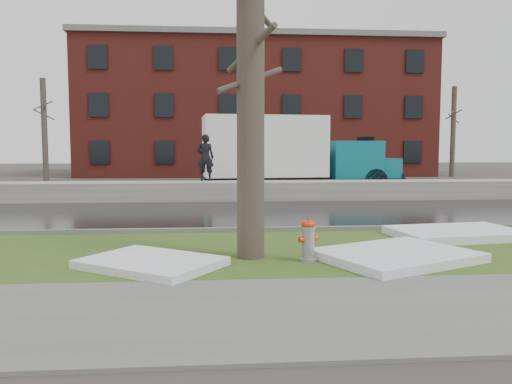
{
  "coord_description": "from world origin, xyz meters",
  "views": [
    {
      "loc": [
        -1.0,
        -10.99,
        2.06
      ],
      "look_at": [
        -0.07,
        1.04,
        1.0
      ],
      "focal_mm": 35.0,
      "sensor_mm": 36.0,
      "label": 1
    }
  ],
  "objects": [
    {
      "name": "snowbank",
      "position": [
        0.0,
        8.7,
        0.38
      ],
      "size": [
        60.0,
        1.6,
        0.75
      ],
      "primitive_type": "cube",
      "color": "#AEAA9F",
      "rests_on": "ground"
    },
    {
      "name": "snow_patch_near",
      "position": [
        2.23,
        -2.3,
        0.12
      ],
      "size": [
        3.2,
        2.92,
        0.16
      ],
      "primitive_type": "cube",
      "rotation": [
        0.0,
        0.0,
        0.44
      ],
      "color": "white",
      "rests_on": "verge"
    },
    {
      "name": "sidewalk",
      "position": [
        0.0,
        -5.0,
        0.03
      ],
      "size": [
        60.0,
        3.0,
        0.05
      ],
      "primitive_type": "cube",
      "color": "slate",
      "rests_on": "ground"
    },
    {
      "name": "parking_lot",
      "position": [
        0.0,
        13.0,
        0.01
      ],
      "size": [
        60.0,
        9.0,
        0.03
      ],
      "primitive_type": "cube",
      "color": "slate",
      "rests_on": "ground"
    },
    {
      "name": "tree",
      "position": [
        -0.39,
        -1.88,
        3.22
      ],
      "size": [
        1.24,
        1.42,
        6.32
      ],
      "rotation": [
        0.0,
        0.0,
        0.06
      ],
      "color": "brown",
      "rests_on": "verge"
    },
    {
      "name": "road",
      "position": [
        0.0,
        4.5,
        0.01
      ],
      "size": [
        60.0,
        7.0,
        0.03
      ],
      "primitive_type": "cube",
      "color": "black",
      "rests_on": "ground"
    },
    {
      "name": "snow_patch_side",
      "position": [
        4.43,
        -0.13,
        0.13
      ],
      "size": [
        3.01,
        2.15,
        0.18
      ],
      "primitive_type": "cube",
      "rotation": [
        0.0,
        0.0,
        0.13
      ],
      "color": "white",
      "rests_on": "verge"
    },
    {
      "name": "bg_tree_left",
      "position": [
        -12.0,
        22.0,
        3.33
      ],
      "size": [
        1.4,
        1.62,
        6.5
      ],
      "color": "brown",
      "rests_on": "ground"
    },
    {
      "name": "brick_building",
      "position": [
        2.0,
        30.0,
        5.0
      ],
      "size": [
        26.0,
        12.0,
        10.0
      ],
      "primitive_type": "cube",
      "color": "maroon",
      "rests_on": "ground"
    },
    {
      "name": "fire_hydrant",
      "position": [
        0.61,
        -2.29,
        0.46
      ],
      "size": [
        0.39,
        0.37,
        0.78
      ],
      "rotation": [
        0.0,
        0.0,
        0.37
      ],
      "color": "gray",
      "rests_on": "verge"
    },
    {
      "name": "curb",
      "position": [
        0.0,
        1.0,
        0.07
      ],
      "size": [
        60.0,
        0.15,
        0.14
      ],
      "primitive_type": "cube",
      "color": "slate",
      "rests_on": "ground"
    },
    {
      "name": "bg_tree_right",
      "position": [
        16.0,
        24.0,
        3.33
      ],
      "size": [
        1.4,
        1.62,
        6.5
      ],
      "color": "brown",
      "rests_on": "ground"
    },
    {
      "name": "bg_tree_center",
      "position": [
        -6.0,
        26.0,
        3.33
      ],
      "size": [
        1.4,
        1.62,
        6.5
      ],
      "color": "brown",
      "rests_on": "ground"
    },
    {
      "name": "snow_patch_far",
      "position": [
        -2.14,
        -2.5,
        0.11
      ],
      "size": [
        2.72,
        2.56,
        0.14
      ],
      "primitive_type": "cube",
      "rotation": [
        0.0,
        0.0,
        -0.59
      ],
      "color": "white",
      "rests_on": "verge"
    },
    {
      "name": "worker",
      "position": [
        -1.48,
        9.3,
        1.69
      ],
      "size": [
        0.72,
        0.5,
        1.88
      ],
      "primitive_type": "imported",
      "rotation": [
        0.0,
        0.0,
        3.06
      ],
      "color": "black",
      "rests_on": "snowbank"
    },
    {
      "name": "box_truck",
      "position": [
        2.27,
        12.13,
        1.87
      ],
      "size": [
        10.71,
        3.27,
        3.54
      ],
      "rotation": [
        0.0,
        0.0,
        0.09
      ],
      "color": "black",
      "rests_on": "ground"
    },
    {
      "name": "verge",
      "position": [
        0.0,
        -1.25,
        0.02
      ],
      "size": [
        60.0,
        4.5,
        0.04
      ],
      "primitive_type": "cube",
      "color": "#284717",
      "rests_on": "ground"
    },
    {
      "name": "ground",
      "position": [
        0.0,
        0.0,
        0.0
      ],
      "size": [
        120.0,
        120.0,
        0.0
      ],
      "primitive_type": "plane",
      "color": "#47423D",
      "rests_on": "ground"
    }
  ]
}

